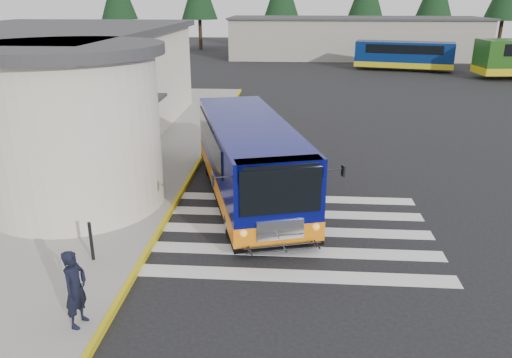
# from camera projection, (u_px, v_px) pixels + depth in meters

# --- Properties ---
(ground) EXTENTS (140.00, 140.00, 0.00)m
(ground) POSITION_uv_depth(u_px,v_px,m) (305.00, 220.00, 14.71)
(ground) COLOR black
(ground) RESTS_ON ground
(sidewalk) EXTENTS (10.00, 34.00, 0.15)m
(sidewalk) POSITION_uv_depth(u_px,v_px,m) (67.00, 167.00, 19.05)
(sidewalk) COLOR gray
(sidewalk) RESTS_ON ground
(curb_strip) EXTENTS (0.12, 34.00, 0.16)m
(curb_strip) POSITION_uv_depth(u_px,v_px,m) (195.00, 170.00, 18.71)
(curb_strip) COLOR gold
(curb_strip) RESTS_ON ground
(station_building) EXTENTS (12.70, 18.70, 4.80)m
(station_building) POSITION_uv_depth(u_px,v_px,m) (46.00, 88.00, 21.04)
(station_building) COLOR beige
(station_building) RESTS_ON ground
(crosswalk) EXTENTS (8.00, 5.35, 0.01)m
(crosswalk) POSITION_uv_depth(u_px,v_px,m) (288.00, 231.00, 13.99)
(crosswalk) COLOR silver
(crosswalk) RESTS_ON ground
(depot_building) EXTENTS (26.40, 8.40, 4.20)m
(depot_building) POSITION_uv_depth(u_px,v_px,m) (355.00, 38.00, 52.92)
(depot_building) COLOR gray
(depot_building) RESTS_ON ground
(transit_bus) EXTENTS (4.91, 9.23, 2.53)m
(transit_bus) POSITION_uv_depth(u_px,v_px,m) (249.00, 162.00, 15.93)
(transit_bus) COLOR #070B5A
(transit_bus) RESTS_ON ground
(pedestrian_a) EXTENTS (0.48, 0.64, 1.59)m
(pedestrian_a) POSITION_uv_depth(u_px,v_px,m) (75.00, 289.00, 9.50)
(pedestrian_a) COLOR black
(pedestrian_a) RESTS_ON sidewalk
(pedestrian_b) EXTENTS (1.05, 1.11, 1.80)m
(pedestrian_b) POSITION_uv_depth(u_px,v_px,m) (105.00, 192.00, 13.96)
(pedestrian_b) COLOR black
(pedestrian_b) RESTS_ON sidewalk
(bollard) EXTENTS (0.08, 0.08, 0.99)m
(bollard) POSITION_uv_depth(u_px,v_px,m) (91.00, 241.00, 12.01)
(bollard) COLOR black
(bollard) RESTS_ON sidewalk
(far_bus_a) EXTENTS (8.67, 4.25, 2.15)m
(far_bus_a) POSITION_uv_depth(u_px,v_px,m) (404.00, 54.00, 43.98)
(far_bus_a) COLOR #071D52
(far_bus_a) RESTS_ON ground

